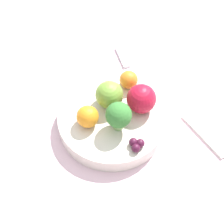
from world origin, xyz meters
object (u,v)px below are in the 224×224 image
(apple_green, at_px, (109,95))
(grape_cluster, at_px, (136,145))
(broccoli, at_px, (119,116))
(apple_red, at_px, (141,99))
(bowl, at_px, (112,120))
(spoon, at_px, (123,57))
(orange_front, at_px, (88,117))
(orange_back, at_px, (129,80))

(apple_green, xyz_separation_m, grape_cluster, (-0.10, 0.04, -0.02))
(broccoli, relative_size, grape_cluster, 2.17)
(broccoli, xyz_separation_m, apple_red, (-0.00, -0.06, -0.01))
(bowl, distance_m, spoon, 0.19)
(bowl, xyz_separation_m, grape_cluster, (-0.08, 0.03, 0.03))
(bowl, bearing_deg, broccoli, 154.57)
(apple_green, relative_size, orange_front, 1.29)
(spoon, bearing_deg, grape_cluster, 135.39)
(orange_front, distance_m, orange_back, 0.12)
(bowl, height_order, orange_back, orange_back)
(orange_back, bearing_deg, apple_green, 90.13)
(spoon, bearing_deg, orange_front, 111.72)
(apple_green, bearing_deg, broccoli, 147.81)
(bowl, bearing_deg, orange_back, -73.71)
(apple_green, bearing_deg, bowl, 140.86)
(spoon, bearing_deg, broccoli, 127.50)
(spoon, bearing_deg, orange_back, 135.65)
(broccoli, bearing_deg, apple_red, -93.50)
(orange_front, bearing_deg, broccoli, -147.90)
(orange_back, height_order, grape_cluster, orange_back)
(orange_back, xyz_separation_m, spoon, (0.08, -0.08, -0.05))
(apple_red, bearing_deg, broccoli, 86.50)
(bowl, distance_m, apple_red, 0.08)
(orange_front, height_order, grape_cluster, orange_front)
(broccoli, distance_m, orange_back, 0.11)
(broccoli, height_order, grape_cluster, broccoli)
(apple_green, distance_m, orange_front, 0.06)
(broccoli, distance_m, grape_cluster, 0.06)
(orange_front, bearing_deg, bowl, -117.13)
(orange_back, bearing_deg, spoon, -44.35)
(orange_back, bearing_deg, bowl, 106.29)
(apple_red, relative_size, orange_back, 1.54)
(apple_green, distance_m, spoon, 0.17)
(apple_red, xyz_separation_m, spoon, (0.13, -0.11, -0.06))
(bowl, bearing_deg, orange_front, 62.87)
(orange_front, relative_size, grape_cluster, 1.44)
(apple_red, xyz_separation_m, apple_green, (0.05, 0.03, -0.00))
(bowl, xyz_separation_m, orange_front, (0.02, 0.04, 0.04))
(orange_front, bearing_deg, apple_red, -119.53)
(apple_green, xyz_separation_m, spoon, (0.08, -0.14, -0.06))
(broccoli, height_order, orange_back, broccoli)
(broccoli, xyz_separation_m, apple_green, (0.05, -0.03, -0.01))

